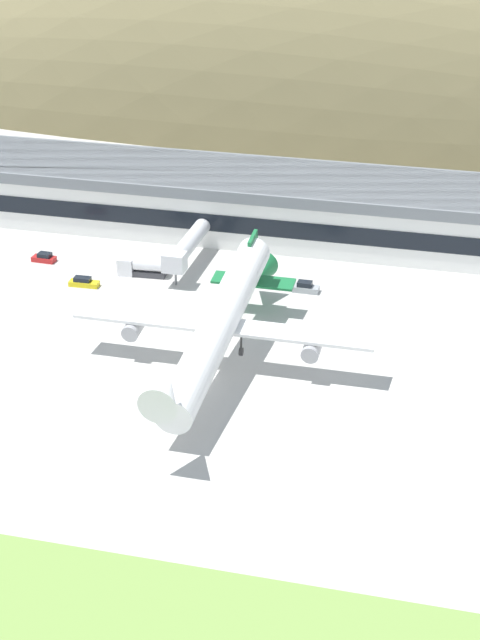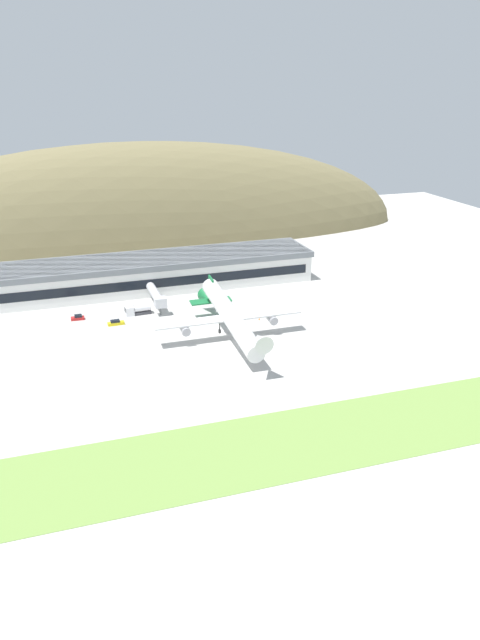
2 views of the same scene
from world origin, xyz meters
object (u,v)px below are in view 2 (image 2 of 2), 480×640
Objects in this scene: terminal_building at (149,271)px; service_car_0 at (223,302)px; cargo_airplane at (230,316)px; traffic_cone_0 at (259,319)px; service_car_2 at (116,323)px; service_car_1 at (78,318)px; fuel_truck at (138,309)px; jetway_0 at (156,296)px.

terminal_building is 26.94× the size of service_car_0.
cargo_airplane reaches higher than traffic_cone_0.
service_car_2 is at bearing 143.43° from cargo_airplane.
service_car_1 is at bearing 143.24° from cargo_airplane.
terminal_building is at bearing 70.89° from fuel_truck.
cargo_airplane is at bearing -36.57° from service_car_2.
terminal_building reaches higher than service_car_0.
service_car_1 is at bearing -139.67° from terminal_building.
jetway_0 is 2.23× the size of fuel_truck.
traffic_cone_0 is (39.45, -9.16, -0.32)m from service_car_2.
cargo_airplane is 12.71× the size of service_car_0.
cargo_airplane reaches higher than jetway_0.
jetway_0 is at bearing 144.16° from traffic_cone_0.
terminal_building is 2.12× the size of cargo_airplane.
service_car_1 is 51.89m from traffic_cone_0.
jetway_0 is at bearing 170.71° from service_car_0.
jetway_0 is at bearing 114.61° from cargo_airplane.
service_car_0 is at bearing 10.75° from service_car_2.
fuel_truck reaches higher than service_car_2.
terminal_building reaches higher than service_car_2.
jetway_0 is 32.16m from traffic_cone_0.
cargo_airplane is 27.83m from service_car_0.
service_car_1 is at bearing -174.73° from jetway_0.
terminal_building is at bearing 61.95° from service_car_2.
cargo_airplane is at bearing -103.06° from service_car_0.
traffic_cone_0 is at bearing -68.32° from service_car_0.
service_car_1 is 6.60× the size of traffic_cone_0.
cargo_airplane is at bearing -53.01° from fuel_truck.
terminal_building is 33.16m from service_car_1.
traffic_cone_0 is at bearing -18.61° from service_car_1.
fuel_truck is at bearing -109.11° from terminal_building.
service_car_0 is 33.89m from service_car_2.
service_car_0 is at bearing 111.68° from traffic_cone_0.
service_car_1 is 12.22m from service_car_2.
service_car_0 reaches higher than service_car_1.
service_car_2 is (-33.29, -6.32, -0.07)m from service_car_0.
fuel_truck reaches higher than service_car_1.
service_car_1 is (-43.02, 1.08, -0.07)m from service_car_0.
service_car_1 is 17.23m from fuel_truck.
cargo_airplane is 10.94× the size of service_car_2.
fuel_truck is 35.47m from traffic_cone_0.
jetway_0 reaches higher than service_car_0.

